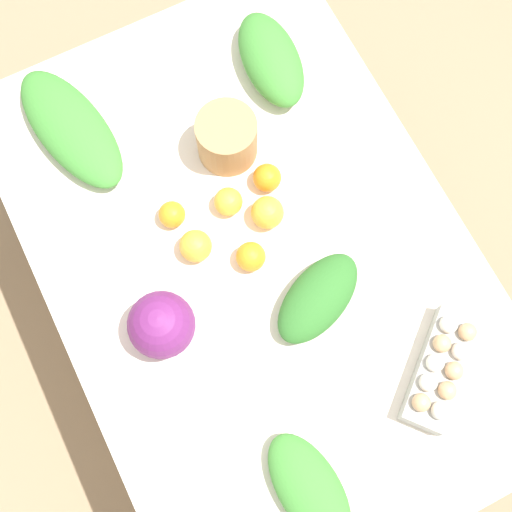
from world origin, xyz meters
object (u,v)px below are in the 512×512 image
at_px(orange_0, 228,202).
at_px(orange_2, 267,213).
at_px(greens_bunch_kale, 318,298).
at_px(greens_bunch_dandelion, 71,128).
at_px(orange_1, 196,246).
at_px(paper_bag, 227,138).
at_px(greens_bunch_chard, 309,489).
at_px(orange_5, 251,256).
at_px(egg_carton, 441,368).
at_px(cabbage_purple, 161,325).
at_px(orange_3, 172,214).
at_px(greens_bunch_beet_tops, 271,59).
at_px(orange_4, 267,178).

height_order(orange_0, orange_2, orange_2).
relative_size(greens_bunch_kale, greens_bunch_dandelion, 0.65).
height_order(greens_bunch_dandelion, orange_1, same).
bearing_deg(paper_bag, greens_bunch_chard, 166.11).
distance_m(orange_2, orange_5, 0.12).
distance_m(greens_bunch_dandelion, orange_1, 0.44).
bearing_deg(greens_bunch_dandelion, paper_bag, -122.62).
bearing_deg(greens_bunch_kale, orange_1, 39.31).
bearing_deg(paper_bag, greens_bunch_dandelion, 57.38).
bearing_deg(greens_bunch_kale, egg_carton, -147.40).
height_order(cabbage_purple, orange_5, cabbage_purple).
relative_size(cabbage_purple, orange_3, 2.36).
relative_size(paper_bag, greens_bunch_dandelion, 0.39).
xyz_separation_m(orange_1, orange_5, (-0.08, -0.10, -0.00)).
bearing_deg(orange_5, paper_bag, -15.46).
bearing_deg(egg_carton, orange_3, 82.03).
relative_size(egg_carton, greens_bunch_kale, 1.09).
height_order(greens_bunch_beet_tops, orange_5, greens_bunch_beet_tops).
distance_m(orange_3, orange_4, 0.25).
bearing_deg(orange_0, greens_bunch_chard, 168.73).
bearing_deg(greens_bunch_dandelion, orange_3, -157.85).
bearing_deg(greens_bunch_kale, cabbage_purple, 74.33).
relative_size(orange_3, orange_4, 0.93).
bearing_deg(cabbage_purple, greens_bunch_dandelion, -0.45).
bearing_deg(orange_2, orange_4, -26.57).
bearing_deg(orange_1, orange_0, -60.26).
bearing_deg(greens_bunch_chard, orange_2, -18.85).
bearing_deg(orange_0, paper_bag, -25.68).
xyz_separation_m(greens_bunch_kale, orange_3, (0.34, 0.21, -0.01)).
height_order(orange_0, orange_4, same).
height_order(greens_bunch_beet_tops, orange_1, greens_bunch_beet_tops).
height_order(egg_carton, orange_3, egg_carton).
relative_size(greens_bunch_dandelion, orange_1, 4.95).
xyz_separation_m(orange_1, orange_3, (0.10, 0.02, -0.01)).
xyz_separation_m(cabbage_purple, orange_1, (0.14, -0.15, -0.04)).
relative_size(greens_bunch_beet_tops, greens_bunch_dandelion, 0.73).
relative_size(cabbage_purple, paper_bag, 1.03).
bearing_deg(greens_bunch_beet_tops, orange_5, 147.68).
height_order(paper_bag, orange_4, paper_bag).
xyz_separation_m(cabbage_purple, greens_bunch_kale, (-0.10, -0.35, -0.03)).
bearing_deg(greens_bunch_beet_tops, egg_carton, 179.01).
bearing_deg(orange_4, paper_bag, 20.47).
bearing_deg(paper_bag, orange_2, -178.50).
bearing_deg(cabbage_purple, orange_2, -67.20).
xyz_separation_m(greens_bunch_chard, orange_2, (0.60, -0.21, 0.00)).
bearing_deg(greens_bunch_kale, orange_5, 29.93).
distance_m(orange_1, orange_2, 0.19).
xyz_separation_m(greens_bunch_dandelion, orange_4, (-0.34, -0.38, -0.00)).
height_order(greens_bunch_kale, greens_bunch_dandelion, greens_bunch_kale).
bearing_deg(orange_2, greens_bunch_dandelion, 38.70).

